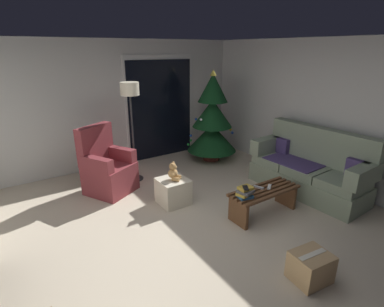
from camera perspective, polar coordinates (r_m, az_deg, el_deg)
ground_plane at (r=4.07m, az=0.78°, el=-15.24°), size 7.00×7.00×0.00m
wall_back at (r=6.21m, az=-15.49°, el=8.91°), size 5.72×0.12×2.50m
wall_right at (r=5.60m, az=25.99°, el=6.53°), size 0.12×6.00×2.50m
patio_door_frame at (r=6.59m, az=-6.09°, el=8.75°), size 1.60×0.02×2.20m
patio_door_glass at (r=6.58m, az=-6.00°, el=8.30°), size 1.50×0.02×2.10m
couch at (r=5.39m, az=21.67°, el=-2.83°), size 0.86×1.97×1.08m
coffee_table at (r=4.50m, az=13.61°, el=-8.25°), size 1.10×0.40×0.40m
remote_white at (r=4.51m, az=14.60°, el=-6.22°), size 0.15×0.13×0.02m
remote_silver at (r=4.46m, az=12.67°, el=-6.33°), size 0.09×0.16×0.02m
book_stack at (r=4.14m, az=10.13°, el=-7.35°), size 0.24×0.23×0.14m
cell_phone at (r=4.09m, az=10.24°, el=-6.48°), size 0.14×0.16×0.01m
christmas_tree at (r=6.35m, az=3.89°, el=6.13°), size 1.06×1.06×1.92m
armchair at (r=5.21m, az=-15.94°, el=-2.89°), size 0.93×0.93×1.13m
floor_lamp at (r=5.28m, az=-11.75°, el=10.25°), size 0.32×0.32×1.78m
ottoman at (r=4.71m, az=-3.62°, el=-7.25°), size 0.44×0.44×0.41m
teddy_bear_honey at (r=4.57m, az=-3.58°, el=-3.62°), size 0.21×0.22×0.29m
cardboard_box_taped_mid_floor at (r=3.56m, az=21.77°, el=-19.54°), size 0.42×0.37×0.32m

